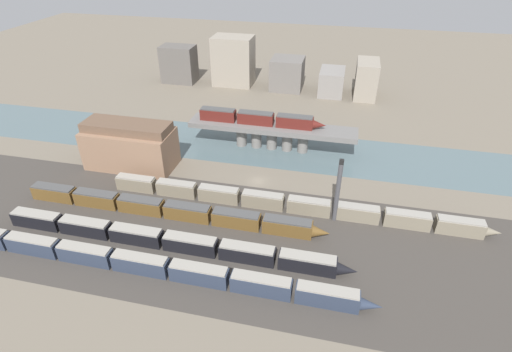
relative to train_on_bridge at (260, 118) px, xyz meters
name	(u,v)px	position (x,y,z in m)	size (l,w,h in m)	color
ground_plane	(258,181)	(3.69, -19.37, -9.58)	(400.00, 400.00, 0.00)	#756B5B
railbed_yard	(234,239)	(3.69, -43.37, -9.57)	(280.00, 42.00, 0.01)	#423D38
river_water	(272,148)	(3.69, 0.00, -9.57)	(320.00, 23.95, 0.01)	slate
bridge	(272,131)	(3.69, 0.00, -3.83)	(50.69, 8.23, 7.76)	slate
train_on_bridge	(260,118)	(0.00, 0.00, 0.00)	(38.25, 2.99, 3.72)	#5B1E19
train_yard_near	(146,265)	(-10.59, -56.65, -7.66)	(89.06, 2.67, 3.90)	#2D384C
train_yard_mid	(170,241)	(-9.03, -48.80, -7.81)	(77.59, 2.99, 3.60)	black
train_yard_far	(170,209)	(-13.41, -38.65, -7.73)	(74.08, 3.02, 3.77)	brown
train_yard_outer	(290,204)	(14.09, -30.19, -7.68)	(92.39, 2.68, 3.86)	gray
warehouse_building	(130,146)	(-33.13, -19.02, -3.24)	(24.60, 11.46, 13.33)	#937056
signal_tower	(338,192)	(24.78, -31.36, -1.63)	(1.04, 1.04, 16.29)	#4C4C51
city_block_far_left	(179,64)	(-47.04, 51.43, -1.89)	(14.21, 9.22, 15.37)	#605B56
city_block_left	(233,61)	(-23.31, 53.71, 0.42)	(16.53, 11.35, 20.00)	gray
city_block_center	(287,74)	(-0.19, 53.20, -3.24)	(13.03, 12.82, 12.68)	slate
city_block_right	(332,82)	(18.25, 51.80, -4.76)	(9.65, 14.83, 9.63)	gray
city_block_far_right	(366,79)	(31.58, 51.49, -2.54)	(8.40, 15.48, 14.07)	gray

